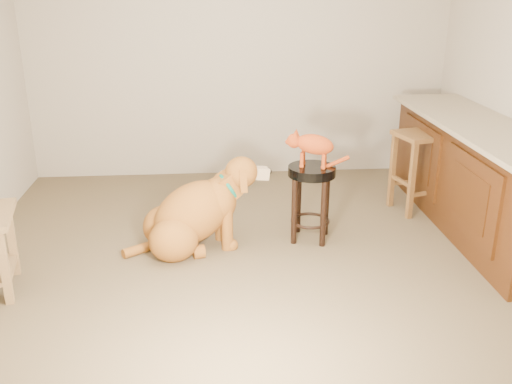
{
  "coord_description": "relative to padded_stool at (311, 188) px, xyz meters",
  "views": [
    {
      "loc": [
        -0.32,
        -4.16,
        2.04
      ],
      "look_at": [
        0.03,
        0.12,
        0.45
      ],
      "focal_mm": 40.0,
      "sensor_mm": 36.0,
      "label": 1
    }
  ],
  "objects": [
    {
      "name": "wood_stool",
      "position": [
        1.1,
        0.56,
        -0.06
      ],
      "size": [
        0.49,
        0.49,
        0.75
      ],
      "rotation": [
        0.0,
        0.0,
        0.25
      ],
      "color": "brown",
      "rests_on": "ground"
    },
    {
      "name": "tabby_kitten",
      "position": [
        -0.01,
        0.0,
        0.36
      ],
      "size": [
        0.52,
        0.24,
        0.33
      ],
      "rotation": [
        0.0,
        0.0,
        -0.3
      ],
      "color": "#99330F",
      "rests_on": "padded_stool"
    },
    {
      "name": "padded_stool",
      "position": [
        0.0,
        0.0,
        0.0
      ],
      "size": [
        0.41,
        0.41,
        0.64
      ],
      "rotation": [
        0.0,
        0.0,
        -0.3
      ],
      "color": "black",
      "rests_on": "ground"
    },
    {
      "name": "floor",
      "position": [
        -0.49,
        -0.17,
        -0.45
      ],
      "size": [
        4.5,
        4.0,
        0.01
      ],
      "primitive_type": "cube",
      "color": "brown",
      "rests_on": "ground"
    },
    {
      "name": "golden_retriever",
      "position": [
        -0.96,
        -0.11,
        -0.16
      ],
      "size": [
        1.22,
        0.69,
        0.79
      ],
      "rotation": [
        0.0,
        0.0,
        0.25
      ],
      "color": "brown",
      "rests_on": "ground"
    },
    {
      "name": "cabinet_run",
      "position": [
        1.46,
        0.13,
        -0.01
      ],
      "size": [
        0.7,
        2.56,
        0.94
      ],
      "color": "#43220C",
      "rests_on": "ground"
    },
    {
      "name": "room_shell",
      "position": [
        -0.49,
        -0.17,
        1.22
      ],
      "size": [
        4.54,
        4.04,
        2.62
      ],
      "color": "#AC9F8A",
      "rests_on": "ground"
    }
  ]
}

